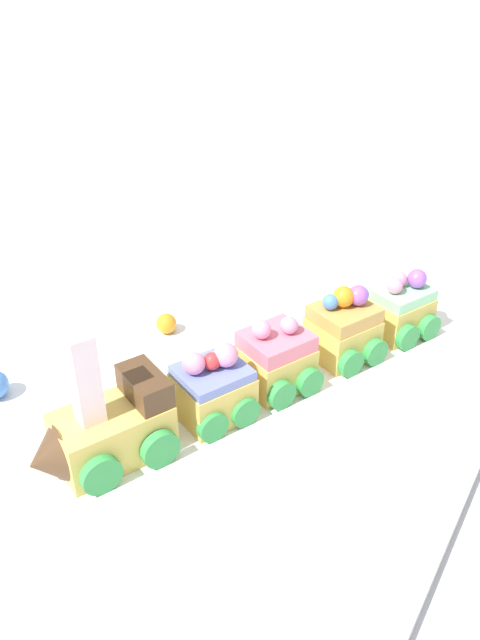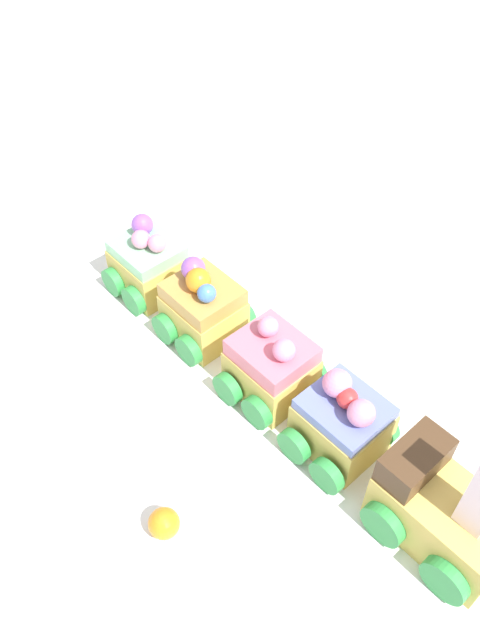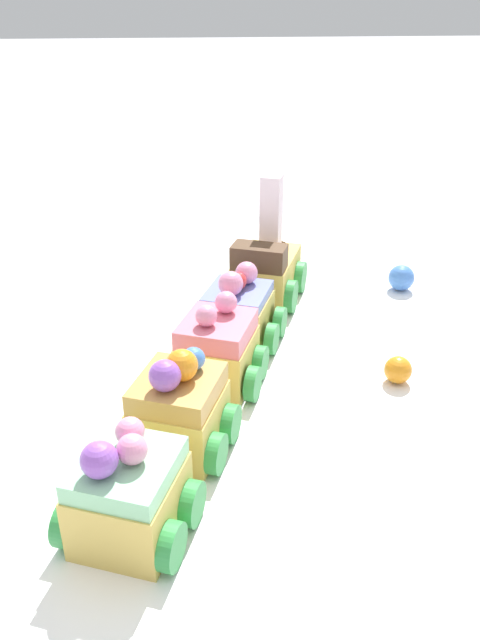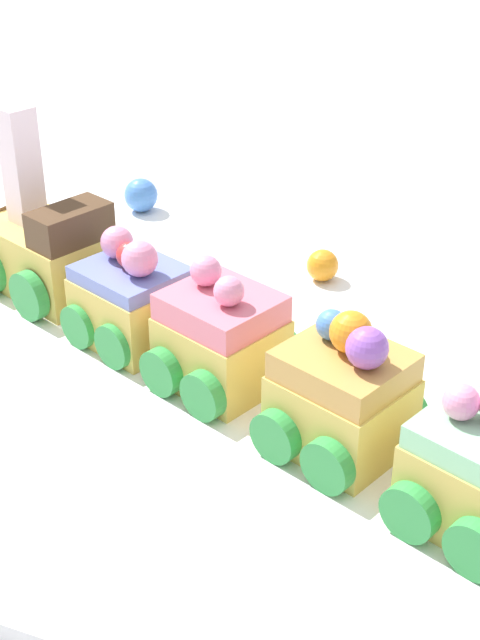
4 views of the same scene
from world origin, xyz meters
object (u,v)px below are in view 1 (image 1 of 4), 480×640
(cake_car_strawberry, at_px, (275,360))
(gumball_orange, at_px, (166,324))
(cake_car_blueberry, at_px, (209,389))
(cake_train_locomotive, at_px, (104,430))
(cake_car_mint, at_px, (398,309))
(cake_car_caramel, at_px, (343,330))

(cake_car_strawberry, relative_size, gumball_orange, 3.97)
(cake_car_blueberry, distance_m, cake_car_strawberry, 0.07)
(cake_train_locomotive, height_order, cake_car_blueberry, cake_train_locomotive)
(cake_car_blueberry, bearing_deg, cake_car_mint, -179.99)
(cake_car_blueberry, xyz_separation_m, cake_car_mint, (-0.21, 0.09, 0.00))
(cake_car_blueberry, relative_size, cake_car_mint, 1.00)
(cake_train_locomotive, relative_size, cake_car_caramel, 1.41)
(cake_train_locomotive, bearing_deg, gumball_orange, -133.87)
(cake_car_caramel, distance_m, gumball_orange, 0.18)
(cake_car_strawberry, distance_m, cake_car_caramel, 0.08)
(cake_car_blueberry, xyz_separation_m, cake_car_strawberry, (-0.07, 0.03, 0.00))
(cake_train_locomotive, distance_m, cake_car_blueberry, 0.10)
(cake_car_strawberry, height_order, cake_car_caramel, cake_car_caramel)
(cake_car_caramel, height_order, cake_car_mint, cake_car_caramel)
(cake_car_mint, distance_m, gumball_orange, 0.24)
(cake_train_locomotive, relative_size, cake_car_mint, 1.41)
(cake_car_mint, height_order, gumball_orange, cake_car_mint)
(cake_train_locomotive, height_order, gumball_orange, cake_train_locomotive)
(cake_car_blueberry, distance_m, cake_car_mint, 0.23)
(cake_train_locomotive, distance_m, cake_car_caramel, 0.25)
(cake_car_caramel, bearing_deg, cake_car_mint, 179.70)
(cake_train_locomotive, relative_size, cake_car_blueberry, 1.41)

